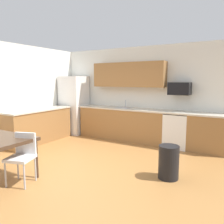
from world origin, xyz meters
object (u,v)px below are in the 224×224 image
(refrigerator, at_px, (74,105))
(trash_bin, at_px, (169,162))
(oven_range, at_px, (177,130))
(microwave, at_px, (180,89))
(chair_near_table, at_px, (22,154))

(refrigerator, height_order, trash_bin, refrigerator)
(refrigerator, height_order, oven_range, refrigerator)
(microwave, distance_m, chair_near_table, 4.06)
(chair_near_table, height_order, trash_bin, chair_near_table)
(microwave, bearing_deg, oven_range, -90.00)
(oven_range, distance_m, trash_bin, 2.06)
(microwave, relative_size, chair_near_table, 0.64)
(refrigerator, bearing_deg, trash_bin, -27.14)
(microwave, xyz_separation_m, trash_bin, (0.40, -2.12, -1.23))
(oven_range, distance_m, microwave, 1.08)
(microwave, height_order, trash_bin, microwave)
(chair_near_table, bearing_deg, oven_range, 63.80)
(refrigerator, height_order, microwave, refrigerator)
(chair_near_table, bearing_deg, trash_bin, 34.24)
(refrigerator, distance_m, microwave, 3.43)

